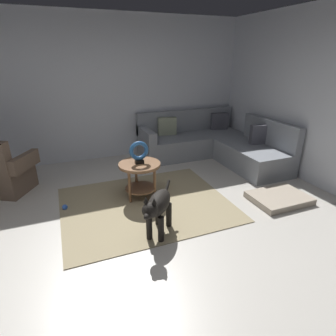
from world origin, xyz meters
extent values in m
cube|color=beige|center=(0.00, 0.00, -0.05)|extent=(6.00, 6.00, 0.10)
cube|color=silver|center=(0.00, 2.94, 1.35)|extent=(6.00, 0.12, 2.70)
cube|color=tan|center=(0.15, 0.70, 0.01)|extent=(2.30, 1.90, 0.01)
cube|color=gray|center=(1.73, 2.41, 0.21)|extent=(2.20, 0.85, 0.42)
cube|color=gray|center=(1.73, 2.76, 0.65)|extent=(2.20, 0.14, 0.46)
cube|color=gray|center=(2.41, 1.28, 0.21)|extent=(0.85, 1.40, 0.42)
cube|color=gray|center=(2.76, 1.28, 0.65)|extent=(0.14, 1.40, 0.46)
cube|color=gray|center=(0.71, 2.41, 0.53)|extent=(0.16, 0.85, 0.22)
cube|color=#4C4C56|center=(2.48, 2.61, 0.59)|extent=(0.40, 0.20, 0.38)
cube|color=gray|center=(1.23, 2.61, 0.59)|extent=(0.40, 0.19, 0.38)
cube|color=#4C4C56|center=(2.61, 1.38, 0.59)|extent=(0.40, 0.19, 0.38)
cube|color=brown|center=(-1.69, 1.87, 0.20)|extent=(0.82, 0.82, 0.40)
cube|color=brown|center=(-1.39, 1.70, 0.51)|extent=(0.38, 0.57, 0.22)
cylinder|color=brown|center=(0.15, 0.94, 0.52)|extent=(0.60, 0.60, 0.04)
cylinder|color=brown|center=(0.15, 0.94, 0.15)|extent=(0.45, 0.45, 0.02)
cylinder|color=brown|center=(0.15, 1.15, 0.25)|extent=(0.04, 0.04, 0.50)
cylinder|color=brown|center=(-0.04, 0.83, 0.25)|extent=(0.04, 0.04, 0.50)
cylinder|color=brown|center=(0.33, 0.83, 0.25)|extent=(0.04, 0.04, 0.50)
cube|color=black|center=(0.15, 0.94, 0.57)|extent=(0.12, 0.08, 0.05)
torus|color=#265999|center=(0.15, 0.94, 0.73)|extent=(0.28, 0.06, 0.28)
cube|color=#B2A38E|center=(1.98, 0.08, 0.04)|extent=(0.80, 0.60, 0.09)
cylinder|color=black|center=(0.06, -0.17, 0.16)|extent=(0.07, 0.07, 0.32)
cylinder|color=black|center=(-0.05, -0.08, 0.16)|extent=(0.07, 0.07, 0.32)
cylinder|color=black|center=(0.25, 0.08, 0.16)|extent=(0.07, 0.07, 0.32)
cylinder|color=black|center=(0.14, 0.16, 0.16)|extent=(0.07, 0.07, 0.32)
ellipsoid|color=black|center=(0.10, 0.00, 0.40)|extent=(0.50, 0.54, 0.24)
sphere|color=black|center=(-0.09, -0.24, 0.48)|extent=(0.17, 0.17, 0.17)
ellipsoid|color=black|center=(-0.13, -0.30, 0.46)|extent=(0.13, 0.14, 0.07)
cone|color=black|center=(-0.04, -0.26, 0.59)|extent=(0.06, 0.06, 0.07)
cone|color=black|center=(-0.12, -0.20, 0.59)|extent=(0.06, 0.06, 0.07)
cylinder|color=black|center=(0.29, 0.24, 0.44)|extent=(0.15, 0.18, 0.16)
sphere|color=blue|center=(-0.93, 0.97, 0.04)|extent=(0.08, 0.08, 0.08)
camera|label=1|loc=(-0.83, -2.61, 1.97)|focal=29.50mm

